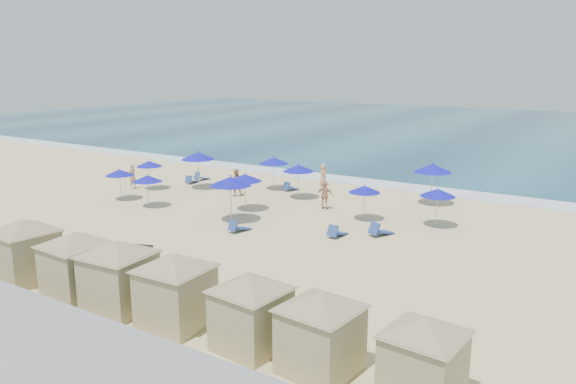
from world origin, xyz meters
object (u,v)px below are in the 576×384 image
object	(u,v)px
umbrella_9	(433,168)
umbrella_8	(365,189)
umbrella_1	(119,172)
beachgoer_2	(325,195)
umbrella_3	(147,178)
umbrella_5	(245,178)
cabana_4	(251,302)
beachgoer_3	(323,175)
beachgoer_1	(236,182)
cabana_1	(76,256)
beachgoer_0	(132,176)
cabana_2	(119,266)
umbrella_4	(274,161)
umbrella_6	(231,181)
umbrella_10	(438,193)
cabana_3	(175,281)
umbrella_7	(298,168)
cabana_0	(25,242)
trash_bin	(141,256)
umbrella_2	(198,156)
cabana_6	(424,348)
umbrella_0	(149,164)

from	to	relation	value
umbrella_9	umbrella_8	bearing A→B (deg)	-109.86
umbrella_1	beachgoer_2	world-z (taller)	umbrella_1
umbrella_3	umbrella_5	world-z (taller)	umbrella_5
cabana_4	umbrella_3	bearing A→B (deg)	145.69
umbrella_9	beachgoer_3	bearing A→B (deg)	170.58
cabana_4	beachgoer_1	xyz separation A→B (m)	(-13.26, 16.22, -0.60)
cabana_1	beachgoer_1	size ratio (longest dim) A/B	2.42
cabana_1	umbrella_1	world-z (taller)	cabana_1
umbrella_8	beachgoer_0	xyz separation A→B (m)	(-17.45, -1.33, -0.92)
umbrella_3	beachgoer_2	world-z (taller)	umbrella_3
cabana_1	cabana_2	world-z (taller)	cabana_2
umbrella_4	umbrella_6	bearing A→B (deg)	-71.98
umbrella_10	cabana_3	bearing A→B (deg)	-102.19
umbrella_1	umbrella_7	size ratio (longest dim) A/B	0.90
cabana_4	umbrella_3	distance (m)	19.30
beachgoer_3	umbrella_6	bearing A→B (deg)	168.81
cabana_3	beachgoer_2	distance (m)	16.85
cabana_0	cabana_3	xyz separation A→B (m)	(7.97, 0.30, -0.03)
umbrella_3	umbrella_7	world-z (taller)	umbrella_7
cabana_1	umbrella_6	bearing A→B (deg)	98.23
cabana_3	umbrella_6	distance (m)	12.94
umbrella_6	beachgoer_1	xyz separation A→B (m)	(-3.71, 5.17, -1.41)
cabana_2	umbrella_6	bearing A→B (deg)	109.00
trash_bin	umbrella_2	xyz separation A→B (m)	(-8.33, 13.18, 1.97)
umbrella_8	umbrella_9	bearing A→B (deg)	70.14
beachgoer_3	umbrella_2	bearing A→B (deg)	116.40
beachgoer_2	umbrella_9	bearing A→B (deg)	-145.12
umbrella_2	umbrella_4	bearing A→B (deg)	29.16
umbrella_3	umbrella_6	world-z (taller)	umbrella_6
umbrella_1	beachgoer_0	xyz separation A→B (m)	(-1.97, 2.78, -0.94)
beachgoer_3	cabana_0	bearing A→B (deg)	164.03
beachgoer_1	umbrella_9	bearing A→B (deg)	158.66
cabana_0	beachgoer_3	world-z (taller)	cabana_0
cabana_3	beachgoer_3	distance (m)	23.53
umbrella_7	umbrella_10	size ratio (longest dim) A/B	1.06
beachgoer_2	cabana_6	bearing A→B (deg)	119.48
cabana_1	umbrella_4	world-z (taller)	cabana_1
cabana_3	beachgoer_0	world-z (taller)	cabana_3
umbrella_8	umbrella_10	xyz separation A→B (m)	(3.89, 0.91, 0.10)
cabana_1	umbrella_6	xyz separation A→B (m)	(-1.65, 11.40, 0.72)
cabana_0	beachgoer_3	bearing A→B (deg)	87.37
umbrella_8	beachgoer_1	world-z (taller)	umbrella_8
cabana_3	umbrella_7	distance (m)	19.02
umbrella_4	beachgoer_1	xyz separation A→B (m)	(-1.05, -3.00, -1.16)
trash_bin	cabana_0	bearing A→B (deg)	-144.38
cabana_1	beachgoer_1	world-z (taller)	cabana_1
umbrella_6	beachgoer_3	size ratio (longest dim) A/B	1.67
trash_bin	umbrella_0	bearing A→B (deg)	113.11
umbrella_8	umbrella_1	bearing A→B (deg)	-165.15
umbrella_2	cabana_0	bearing A→B (deg)	-70.95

